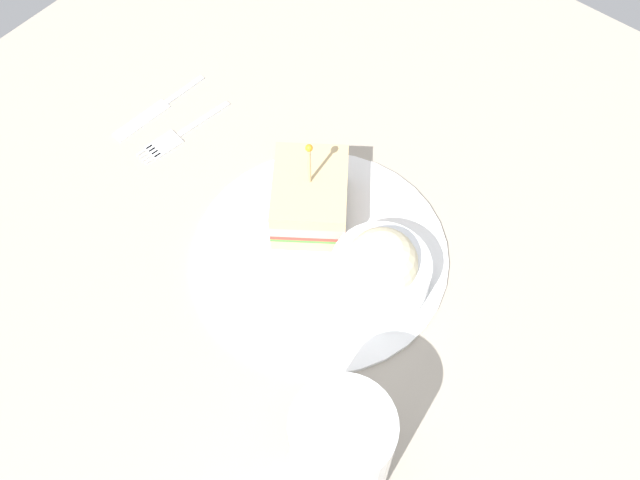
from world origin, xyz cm
name	(u,v)px	position (x,y,z in cm)	size (l,w,h in cm)	color
ground_plane	(320,261)	(0.00, 0.00, -1.00)	(96.98, 96.98, 2.00)	#9E9384
plate	(320,253)	(0.00, 0.00, 0.43)	(25.07, 25.07, 0.87)	white
sandwich_half_center	(310,197)	(3.68, -2.92, 3.45)	(11.20, 11.61, 10.45)	tan
coleslaw_bowl	(381,268)	(-6.45, -0.97, 3.40)	(9.32, 9.32, 6.71)	white
drink_glass	(341,450)	(-14.37, 14.82, 5.07)	(7.95, 7.95, 11.25)	silver
fork	(176,136)	(21.53, -1.52, 0.18)	(2.85, 11.87, 0.35)	silver
knife	(155,110)	(25.98, -2.78, 0.18)	(2.00, 12.48, 0.35)	silver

